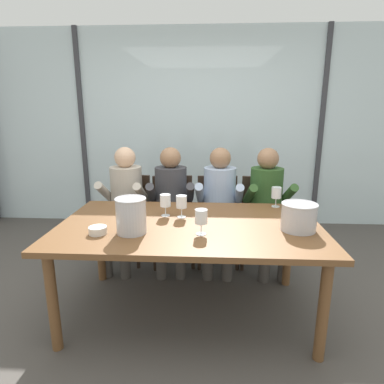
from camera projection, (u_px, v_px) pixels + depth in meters
ground at (195, 256)px, 3.52m from camera, size 14.00×14.00×0.00m
window_glass_panel at (199, 130)px, 4.33m from camera, size 7.11×0.03×2.60m
window_mullion_left at (83, 129)px, 4.40m from camera, size 0.06×0.06×2.60m
window_mullion_right at (321, 130)px, 4.23m from camera, size 0.06×0.06×2.60m
hillside_vineyard at (204, 142)px, 8.52m from camera, size 13.11×2.40×1.50m
dining_table at (189, 232)px, 2.39m from camera, size 1.91×1.12×0.74m
chair_near_curtain at (129, 210)px, 3.44m from camera, size 0.49×0.49×0.88m
chair_left_of_center at (173, 212)px, 3.38m from camera, size 0.50×0.50×0.88m
chair_center at (217, 212)px, 3.38m from camera, size 0.46×0.46×0.88m
chair_right_of_center at (262, 213)px, 3.34m from camera, size 0.47×0.47×0.88m
person_beige_jumper at (124, 199)px, 3.23m from camera, size 0.48×0.63×1.20m
person_charcoal_jacket at (171, 200)px, 3.21m from camera, size 0.49×0.63×1.20m
person_pale_blue_shirt at (219, 200)px, 3.18m from camera, size 0.47×0.62×1.20m
person_olive_shirt at (268, 201)px, 3.16m from camera, size 0.49×0.63×1.20m
ice_bucket_primary at (299, 216)px, 2.22m from camera, size 0.25×0.25×0.19m
ice_bucket_secondary at (131, 215)px, 2.16m from camera, size 0.21×0.21×0.25m
tasting_bowl at (98, 230)px, 2.17m from camera, size 0.12×0.12×0.05m
wine_glass_by_left_taster at (201, 218)px, 2.13m from camera, size 0.08×0.08×0.17m
wine_glass_near_bucket at (165, 201)px, 2.52m from camera, size 0.08×0.08×0.17m
wine_glass_center_pour at (276, 194)px, 2.76m from camera, size 0.08×0.08×0.17m
wine_glass_by_right_taster at (181, 203)px, 2.48m from camera, size 0.08×0.08×0.17m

